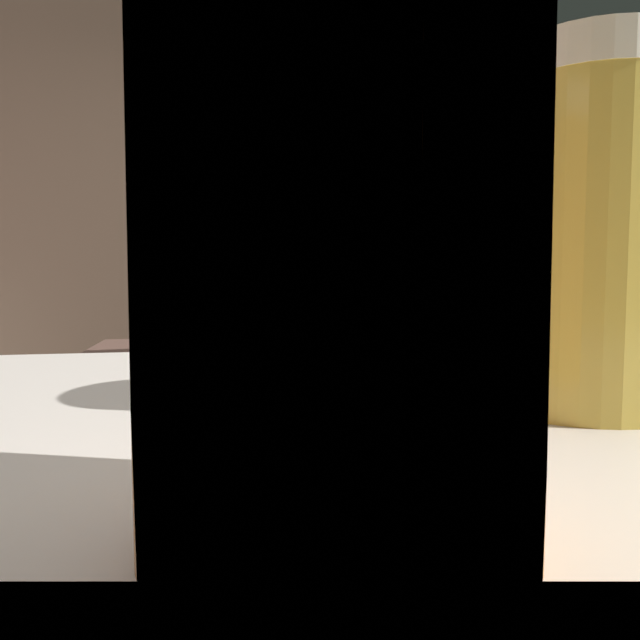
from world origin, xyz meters
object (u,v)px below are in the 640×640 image
Objects in this scene: bottle_olive_oil at (333,252)px; bottle_vinegar at (336,256)px; bartender at (420,324)px; chefs_knife at (455,342)px; pint_glass_far at (338,165)px; mixing_bowl at (235,336)px; pint_glass_near at (581,235)px; knife_block at (587,311)px; bottle_hot_sauce at (347,256)px; bottle_soy at (295,253)px.

bottle_olive_oil is 1.24× the size of bottle_vinegar.
bartender is 7.21× the size of chefs_knife.
bartender reaches higher than pint_glass_far.
pint_glass_near reaches higher than mixing_bowl.
chefs_knife is at bearing -28.50° from bartender.
bottle_hot_sauce is at bearing 110.72° from knife_block.
knife_block reaches higher than chefs_knife.
bartender is 6.17× the size of knife_block.
bottle_soy is at bearing 134.83° from bottle_olive_oil.
chefs_knife is 1.67m from pint_glass_near.
bottle_soy is at bearing 7.52° from bartender.
bottle_vinegar reaches higher than knife_block.
pint_glass_far reaches higher than pint_glass_near.
bottle_vinegar is (0.54, 2.96, 0.12)m from pint_glass_near.
chefs_knife is 1.48m from bottle_vinegar.
bartender is 0.72m from mixing_bowl.
bartender is 10.69× the size of mixing_bowl.
bottle_olive_oil is at bearing -149.30° from bottle_hot_sauce.
bottle_hot_sauce is (0.71, 2.98, 0.11)m from pint_glass_far.
pint_glass_far is (-0.04, -1.78, 0.21)m from mixing_bowl.
bottle_soy is 1.22× the size of bottle_hot_sauce.
bottle_hot_sauce is (-0.52, 1.37, 0.24)m from knife_block.
bottle_vinegar reaches higher than chefs_knife.
mixing_bowl is 1.41m from bottle_hot_sauce.
bartender is at bearing -88.61° from bottle_soy.
bartender reaches higher than chefs_knife.
pint_glass_near is at bearing -95.85° from bottle_soy.
bottle_hot_sauce is at bearing 76.52° from pint_glass_far.
knife_block is at bearing -69.28° from bottle_hot_sauce.
pint_glass_near is (-1.11, -1.51, 0.12)m from knife_block.
bottle_soy is at bearing 117.90° from knife_block.
pint_glass_near reaches higher than chefs_knife.
bottle_vinegar is 0.24m from bottle_soy.
knife_block is 1.48m from bottle_olive_oil.
pint_glass_near is 0.94× the size of pint_glass_far.
bartender reaches higher than bottle_soy.
bottle_hot_sauce is at bearing 78.46° from pint_glass_near.
bottle_soy is at bearing 82.05° from pint_glass_far.
pint_glass_near is 0.76× the size of bottle_vinegar.
bottle_vinegar is at bearing 111.60° from chefs_knife.
mixing_bowl is at bearing 92.87° from pint_glass_near.
pint_glass_far is 3.13m from bottle_vinegar.
bottle_soy is at bearing 73.57° from mixing_bowl.
knife_block is 1.49m from bottle_hot_sauce.
bartender reaches higher than bottle_olive_oil.
bottle_soy is (-0.80, 1.51, 0.26)m from knife_block.
chefs_knife is 1.23× the size of bottle_hot_sauce.
chefs_knife is 1.57m from bottle_soy.
chefs_knife is at bearing -86.26° from bottle_vinegar.
bottle_vinegar is 0.80× the size of bottle_soy.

